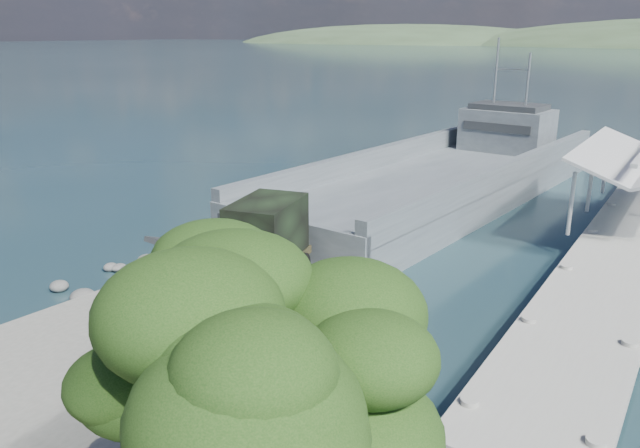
{
  "coord_description": "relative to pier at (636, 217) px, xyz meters",
  "views": [
    {
      "loc": [
        15.89,
        -16.56,
        10.89
      ],
      "look_at": [
        1.48,
        6.0,
        2.62
      ],
      "focal_mm": 35.0,
      "sensor_mm": 36.0,
      "label": 1
    }
  ],
  "objects": [
    {
      "name": "soldier",
      "position": [
        -14.35,
        -18.29,
        -0.17
      ],
      "size": [
        0.81,
        0.71,
        1.86
      ],
      "primitive_type": "imported",
      "rotation": [
        0.0,
        0.0,
        0.48
      ],
      "color": "black",
      "rests_on": "boat_ramp"
    },
    {
      "name": "overhang_tree",
      "position": [
        -3.81,
        -27.53,
        4.12
      ],
      "size": [
        7.86,
        7.24,
        7.14
      ],
      "color": "#342014",
      "rests_on": "ground"
    },
    {
      "name": "military_truck",
      "position": [
        -12.0,
        -17.03,
        0.76
      ],
      "size": [
        4.17,
        8.4,
        3.75
      ],
      "rotation": [
        0.0,
        0.0,
        0.22
      ],
      "color": "black",
      "rests_on": "boat_ramp"
    },
    {
      "name": "boat_ramp",
      "position": [
        -13.0,
        -19.77,
        -1.35
      ],
      "size": [
        10.0,
        18.0,
        0.5
      ],
      "primitive_type": "cube",
      "color": "slate",
      "rests_on": "ground"
    },
    {
      "name": "landing_craft",
      "position": [
        -12.28,
        3.33,
        -0.67
      ],
      "size": [
        12.83,
        38.79,
        11.33
      ],
      "rotation": [
        0.0,
        0.0,
        -0.1
      ],
      "color": "#4A5258",
      "rests_on": "ground"
    },
    {
      "name": "ground",
      "position": [
        -13.0,
        -18.77,
        -1.6
      ],
      "size": [
        1400.0,
        1400.0,
        0.0
      ],
      "primitive_type": "plane",
      "color": "#1A373F",
      "rests_on": "ground"
    },
    {
      "name": "pier",
      "position": [
        0.0,
        0.0,
        0.0
      ],
      "size": [
        6.4,
        44.0,
        6.1
      ],
      "color": "#999890",
      "rests_on": "ground"
    },
    {
      "name": "shoreline_rocks",
      "position": [
        -19.2,
        -18.27,
        -1.6
      ],
      "size": [
        3.2,
        5.6,
        0.9
      ],
      "primitive_type": null,
      "color": "#4E4E4C",
      "rests_on": "ground"
    }
  ]
}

